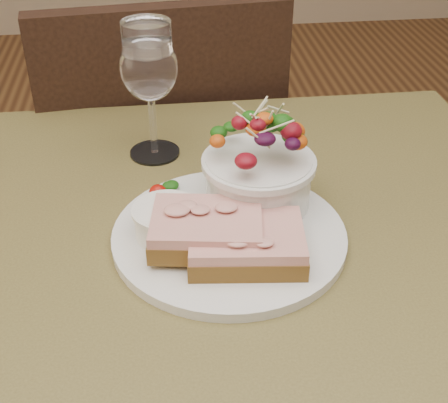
{
  "coord_description": "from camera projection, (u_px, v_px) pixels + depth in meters",
  "views": [
    {
      "loc": [
        -0.07,
        -0.53,
        1.19
      ],
      "look_at": [
        -0.01,
        0.02,
        0.81
      ],
      "focal_mm": 50.0,
      "sensor_mm": 36.0,
      "label": 1
    }
  ],
  "objects": [
    {
      "name": "chair_far",
      "position": [
        164.0,
        248.0,
        1.43
      ],
      "size": [
        0.46,
        0.46,
        0.9
      ],
      "rotation": [
        0.0,
        0.0,
        3.25
      ],
      "color": "black",
      "rests_on": "ground"
    },
    {
      "name": "wine_glass",
      "position": [
        149.0,
        71.0,
        0.81
      ],
      "size": [
        0.08,
        0.08,
        0.18
      ],
      "color": "white",
      "rests_on": "cafe_table"
    },
    {
      "name": "salad_bowl",
      "position": [
        259.0,
        160.0,
        0.72
      ],
      "size": [
        0.12,
        0.12,
        0.13
      ],
      "color": "silver",
      "rests_on": "dinner_plate"
    },
    {
      "name": "sandwich_back",
      "position": [
        207.0,
        229.0,
        0.67
      ],
      "size": [
        0.13,
        0.11,
        0.03
      ],
      "rotation": [
        0.0,
        0.0,
        -0.14
      ],
      "color": "#4B2D14",
      "rests_on": "dinner_plate"
    },
    {
      "name": "dinner_plate",
      "position": [
        229.0,
        235.0,
        0.71
      ],
      "size": [
        0.27,
        0.27,
        0.01
      ],
      "primitive_type": "cylinder",
      "color": "silver",
      "rests_on": "cafe_table"
    },
    {
      "name": "garnish",
      "position": [
        166.0,
        192.0,
        0.76
      ],
      "size": [
        0.05,
        0.04,
        0.02
      ],
      "color": "#0B3409",
      "rests_on": "dinner_plate"
    },
    {
      "name": "ramekin",
      "position": [
        167.0,
        220.0,
        0.69
      ],
      "size": [
        0.07,
        0.07,
        0.04
      ],
      "color": "white",
      "rests_on": "dinner_plate"
    },
    {
      "name": "sandwich_front",
      "position": [
        246.0,
        243.0,
        0.66
      ],
      "size": [
        0.13,
        0.1,
        0.03
      ],
      "rotation": [
        0.0,
        0.0,
        -0.1
      ],
      "color": "#4B2D14",
      "rests_on": "dinner_plate"
    },
    {
      "name": "cafe_table",
      "position": [
        231.0,
        322.0,
        0.75
      ],
      "size": [
        0.8,
        0.8,
        0.75
      ],
      "color": "#4E4521",
      "rests_on": "ground"
    }
  ]
}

